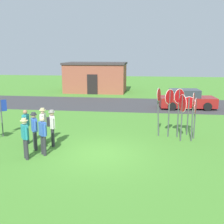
% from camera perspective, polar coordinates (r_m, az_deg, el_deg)
% --- Properties ---
extents(ground_plane, '(80.00, 80.00, 0.00)m').
position_cam_1_polar(ground_plane, '(11.92, -2.92, -8.82)').
color(ground_plane, '#47842D').
extents(street_asphalt, '(60.00, 6.40, 0.01)m').
position_cam_1_polar(street_asphalt, '(23.12, 2.12, 1.67)').
color(street_asphalt, '#38383A').
rests_on(street_asphalt, ground).
extents(building_background, '(6.77, 4.33, 3.27)m').
position_cam_1_polar(building_background, '(30.56, -3.44, 7.38)').
color(building_background, brown).
rests_on(building_background, ground).
extents(parked_car_on_street, '(4.42, 2.26, 1.51)m').
position_cam_1_polar(parked_car_on_street, '(22.08, 15.50, 2.52)').
color(parked_car_on_street, maroon).
rests_on(parked_car_on_street, ground).
extents(stop_sign_rear_left, '(0.57, 0.53, 2.55)m').
position_cam_1_polar(stop_sign_rear_left, '(14.15, 13.96, 1.60)').
color(stop_sign_rear_left, '#474C4C').
rests_on(stop_sign_rear_left, ground).
extents(stop_sign_tallest, '(0.24, 0.81, 2.12)m').
position_cam_1_polar(stop_sign_tallest, '(14.17, 17.23, 0.22)').
color(stop_sign_tallest, '#474C4C').
rests_on(stop_sign_tallest, ground).
extents(stop_sign_far_back, '(0.49, 0.63, 2.52)m').
position_cam_1_polar(stop_sign_far_back, '(14.10, 12.04, 1.60)').
color(stop_sign_far_back, '#474C4C').
rests_on(stop_sign_far_back, ground).
extents(stop_sign_leaning_right, '(0.26, 0.70, 2.56)m').
position_cam_1_polar(stop_sign_leaning_right, '(14.17, 9.83, 1.77)').
color(stop_sign_leaning_right, '#474C4C').
rests_on(stop_sign_leaning_right, ground).
extents(stop_sign_leaning_left, '(0.26, 0.85, 2.36)m').
position_cam_1_polar(stop_sign_leaning_left, '(13.58, 14.63, 0.62)').
color(stop_sign_leaning_left, '#474C4C').
rests_on(stop_sign_leaning_left, ground).
extents(stop_sign_rear_right, '(0.69, 0.14, 2.10)m').
position_cam_1_polar(stop_sign_rear_right, '(14.71, 15.87, 0.57)').
color(stop_sign_rear_right, '#474C4C').
rests_on(stop_sign_rear_right, ground).
extents(stop_sign_center_cluster, '(0.20, 0.69, 2.44)m').
position_cam_1_polar(stop_sign_center_cluster, '(13.69, 16.78, 0.67)').
color(stop_sign_center_cluster, '#474C4C').
rests_on(stop_sign_center_cluster, ground).
extents(person_in_dark_shirt, '(0.24, 0.57, 1.69)m').
position_cam_1_polar(person_in_dark_shirt, '(13.48, -17.75, -2.63)').
color(person_in_dark_shirt, '#4C5670').
rests_on(person_in_dark_shirt, ground).
extents(person_on_left, '(0.40, 0.46, 1.74)m').
position_cam_1_polar(person_on_left, '(11.60, -17.92, -4.89)').
color(person_on_left, '#2D2D33').
rests_on(person_on_left, ground).
extents(person_with_sunhat, '(0.45, 0.53, 1.74)m').
position_cam_1_polar(person_with_sunhat, '(12.88, -12.63, -2.76)').
color(person_with_sunhat, '#2D2D33').
rests_on(person_with_sunhat, ground).
extents(person_holding_notes, '(0.43, 0.43, 1.69)m').
position_cam_1_polar(person_holding_notes, '(11.85, -14.43, -4.47)').
color(person_holding_notes, '#2D2D33').
rests_on(person_holding_notes, ground).
extents(person_in_blue, '(0.32, 0.57, 1.74)m').
position_cam_1_polar(person_in_blue, '(13.42, -14.37, -2.35)').
color(person_in_blue, '#7A6B56').
rests_on(person_in_blue, ground).
extents(person_in_teal, '(0.38, 0.49, 1.74)m').
position_cam_1_polar(person_in_teal, '(12.58, -16.11, -3.43)').
color(person_in_teal, '#2D2D33').
rests_on(person_in_teal, ground).
extents(info_panel_leftmost, '(0.46, 0.42, 1.96)m').
position_cam_1_polar(info_panel_leftmost, '(15.03, -22.43, 0.10)').
color(info_panel_leftmost, '#4C4C51').
rests_on(info_panel_leftmost, ground).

